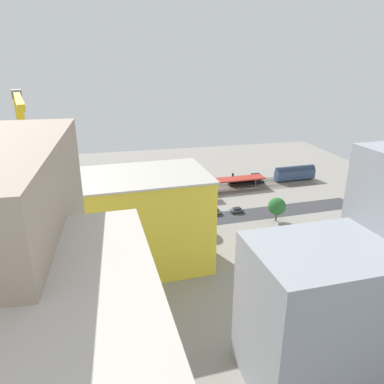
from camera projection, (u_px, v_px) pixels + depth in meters
The scene contains 27 objects.
ground_plane at pixel (191, 216), 112.24m from camera, with size 174.24×174.24×0.00m, color gray.
rail_bed at pixel (177, 193), 131.69m from camera, with size 108.90×13.85×0.01m, color #665E54.
street_asphalt at pixel (194, 221), 108.67m from camera, with size 108.90×9.00×0.01m, color #38383D.
track_rails at pixel (177, 192), 131.62m from camera, with size 108.78×12.72×0.12m.
platform_canopy_near at pixel (150, 193), 119.82m from camera, with size 45.82×6.90×4.28m.
platform_canopy_far at pixel (192, 183), 129.75m from camera, with size 55.41×7.85×4.09m.
locomotive at pixel (247, 180), 139.76m from camera, with size 14.39×3.13×4.82m.
passenger_coach at pixel (295, 173), 143.64m from camera, with size 16.78×3.77×5.88m.
parked_car_0 at pixel (237, 210), 114.62m from camera, with size 4.09×1.89×1.63m.
parked_car_1 at pixel (215, 212), 113.46m from camera, with size 4.07×1.71×1.81m.
parked_car_2 at pixel (193, 214), 111.58m from camera, with size 4.65×2.03×1.77m.
parked_car_3 at pixel (170, 217), 109.87m from camera, with size 4.33×2.09×1.74m.
parked_car_4 at pixel (145, 219), 108.56m from camera, with size 4.32×2.03×1.67m.
parked_car_5 at pixel (120, 221), 107.03m from camera, with size 4.67×1.75×1.58m.
parked_car_6 at pixel (95, 224), 105.17m from camera, with size 4.59×1.94×1.74m.
parked_car_7 at pixel (70, 226), 103.98m from camera, with size 4.85×1.95×1.79m.
construction_building at pixel (130, 223), 82.65m from camera, with size 34.84×19.19×21.65m, color yellow.
construction_roof_slab at pixel (127, 176), 78.80m from camera, with size 35.44×19.79×0.40m, color #B7B2A8.
tower_crane at pixel (30, 172), 77.34m from camera, with size 7.09×25.31×39.58m.
box_truck_0 at pixel (135, 227), 101.42m from camera, with size 10.14×3.24×3.13m.
box_truck_1 at pixel (154, 229), 100.26m from camera, with size 9.02×3.75×3.20m.
box_truck_2 at pixel (103, 231), 98.95m from camera, with size 9.72×3.39×3.32m.
street_tree_0 at pixel (183, 213), 100.52m from camera, with size 5.73×5.73×8.66m.
street_tree_1 at pixel (196, 212), 102.20m from camera, with size 6.10×6.10×8.26m.
street_tree_2 at pixel (277, 206), 107.57m from camera, with size 5.19×5.19×7.27m.
traffic_light at pixel (194, 214), 102.81m from camera, with size 0.50×0.36×6.82m.
background_skyline at pixel (281, 343), 40.71m from camera, with size 100.84×42.42×40.80m.
Camera 1 is at (23.29, 99.87, 46.23)m, focal length 34.18 mm.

